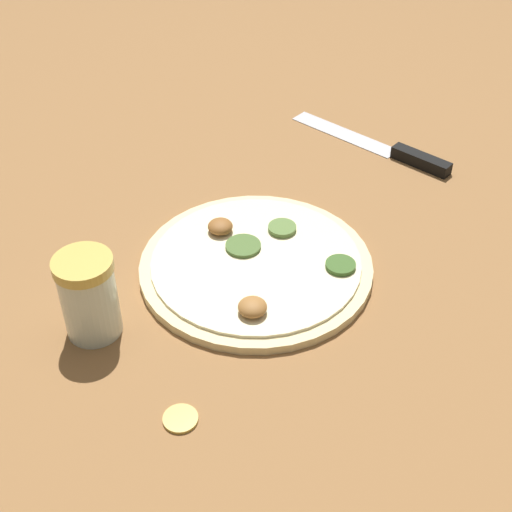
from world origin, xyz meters
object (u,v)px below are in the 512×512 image
object	(u,v)px
pizza	(256,264)
knife	(396,152)
spice_jar	(89,296)
loose_cap	(180,418)

from	to	relation	value
pizza	knife	world-z (taller)	pizza
knife	spice_jar	distance (m)	0.53
knife	loose_cap	world-z (taller)	knife
knife	loose_cap	xyz separation A→B (m)	(0.01, 0.56, -0.00)
spice_jar	loose_cap	xyz separation A→B (m)	(-0.15, 0.06, -0.05)
pizza	spice_jar	distance (m)	0.21
spice_jar	loose_cap	bearing A→B (deg)	159.67
pizza	loose_cap	distance (m)	0.23
knife	spice_jar	xyz separation A→B (m)	(0.16, 0.50, 0.04)
pizza	spice_jar	xyz separation A→B (m)	(0.10, 0.17, 0.04)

